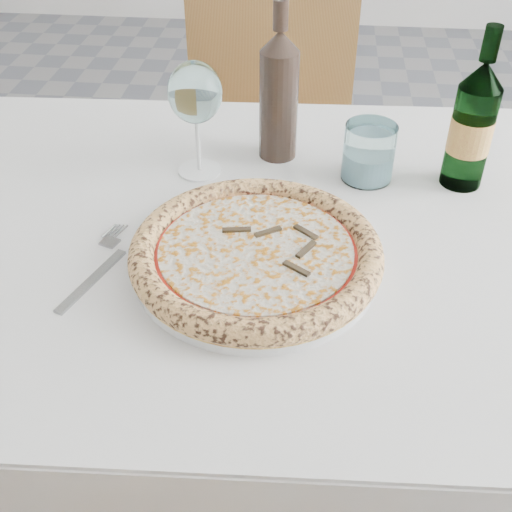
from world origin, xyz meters
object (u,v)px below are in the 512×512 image
object	(u,v)px
dining_table	(263,271)
wine_bottle	(279,94)
pizza	(256,252)
chair_far	(271,121)
tumbler	(368,156)
plate	(256,262)
beer_bottle	(472,126)
wine_glass	(195,95)

from	to	relation	value
dining_table	wine_bottle	bearing A→B (deg)	88.73
dining_table	pizza	xyz separation A→B (m)	(-0.00, -0.10, 0.12)
chair_far	tumbler	bearing A→B (deg)	-71.72
chair_far	plate	world-z (taller)	chair_far
tumbler	wine_bottle	world-z (taller)	wine_bottle
pizza	beer_bottle	bearing A→B (deg)	39.35
chair_far	wine_glass	bearing A→B (deg)	-95.98
pizza	chair_far	bearing A→B (deg)	93.43
wine_glass	wine_bottle	xyz separation A→B (m)	(0.13, 0.07, -0.02)
plate	pizza	distance (m)	0.02
chair_far	beer_bottle	size ratio (longest dim) A/B	3.63
dining_table	chair_far	world-z (taller)	chair_far
chair_far	wine_glass	size ratio (longest dim) A/B	4.89
dining_table	wine_bottle	size ratio (longest dim) A/B	5.56
beer_bottle	wine_bottle	distance (m)	0.31
pizza	dining_table	bearing A→B (deg)	90.00
tumbler	chair_far	bearing A→B (deg)	108.28
pizza	beer_bottle	xyz separation A→B (m)	(0.31, 0.25, 0.08)
chair_far	plate	bearing A→B (deg)	-86.57
dining_table	wine_glass	world-z (taller)	wine_glass
tumbler	wine_bottle	size ratio (longest dim) A/B	0.36
chair_far	tumbler	world-z (taller)	chair_far
plate	dining_table	bearing A→B (deg)	90.00
pizza	wine_glass	bearing A→B (deg)	116.35
dining_table	chair_far	xyz separation A→B (m)	(-0.05, 0.79, -0.13)
pizza	wine_bottle	bearing A→B (deg)	89.14
dining_table	wine_bottle	world-z (taller)	wine_bottle
dining_table	chair_far	bearing A→B (deg)	93.86
pizza	tumbler	size ratio (longest dim) A/B	3.65
pizza	plate	bearing A→B (deg)	-32.01
chair_far	tumbler	xyz separation A→B (m)	(0.21, -0.64, 0.26)
beer_bottle	wine_glass	bearing A→B (deg)	-178.72
beer_bottle	wine_bottle	xyz separation A→B (m)	(-0.30, 0.06, 0.01)
wine_glass	plate	bearing A→B (deg)	-63.65
wine_glass	beer_bottle	world-z (taller)	beer_bottle
plate	wine_bottle	xyz separation A→B (m)	(0.00, 0.31, 0.10)
plate	wine_bottle	bearing A→B (deg)	89.14
wine_glass	wine_bottle	world-z (taller)	wine_bottle
plate	beer_bottle	world-z (taller)	beer_bottle
chair_far	pizza	size ratio (longest dim) A/B	2.72
plate	pizza	xyz separation A→B (m)	(-0.00, 0.00, 0.02)
pizza	tumbler	bearing A→B (deg)	58.25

